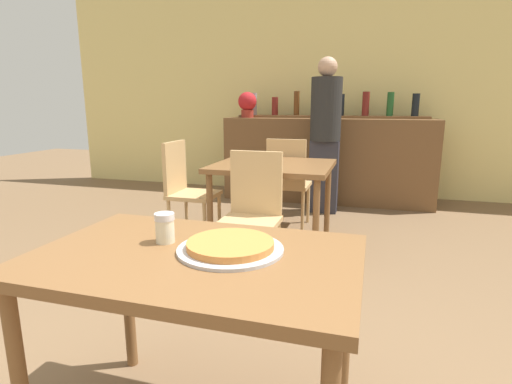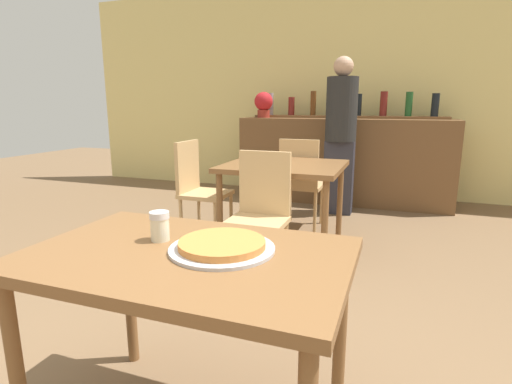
% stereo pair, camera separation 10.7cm
% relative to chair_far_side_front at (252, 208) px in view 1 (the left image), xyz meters
% --- Properties ---
extents(wall_back, '(8.00, 0.05, 2.80)m').
position_rel_chair_far_side_front_xyz_m(wall_back, '(0.23, 3.03, 0.89)').
color(wall_back, '#EAD684').
rests_on(wall_back, ground_plane).
extents(dining_table_near, '(1.11, 0.72, 0.73)m').
position_rel_chair_far_side_front_xyz_m(dining_table_near, '(0.23, -1.43, 0.13)').
color(dining_table_near, brown).
rests_on(dining_table_near, ground_plane).
extents(dining_table_far, '(0.96, 0.87, 0.74)m').
position_rel_chair_far_side_front_xyz_m(dining_table_far, '(0.00, 0.60, 0.14)').
color(dining_table_far, brown).
rests_on(dining_table_far, ground_plane).
extents(bar_counter, '(2.60, 0.56, 1.05)m').
position_rel_chair_far_side_front_xyz_m(bar_counter, '(0.23, 2.52, 0.01)').
color(bar_counter, brown).
rests_on(bar_counter, ground_plane).
extents(bar_back_shelf, '(2.39, 0.24, 0.34)m').
position_rel_chair_far_side_front_xyz_m(bar_back_shelf, '(0.25, 2.66, 0.62)').
color(bar_back_shelf, brown).
rests_on(bar_back_shelf, bar_counter).
extents(chair_far_side_front, '(0.40, 0.40, 0.90)m').
position_rel_chair_far_side_front_xyz_m(chair_far_side_front, '(0.00, 0.00, 0.00)').
color(chair_far_side_front, tan).
rests_on(chair_far_side_front, ground_plane).
extents(chair_far_side_back, '(0.40, 0.40, 0.90)m').
position_rel_chair_far_side_front_xyz_m(chair_far_side_back, '(-0.00, 1.21, 0.00)').
color(chair_far_side_back, tan).
rests_on(chair_far_side_back, ground_plane).
extents(chair_far_side_left, '(0.40, 0.40, 0.90)m').
position_rel_chair_far_side_front_xyz_m(chair_far_side_left, '(-0.81, 0.60, 0.00)').
color(chair_far_side_left, tan).
rests_on(chair_far_side_left, ground_plane).
extents(pizza_tray, '(0.37, 0.37, 0.04)m').
position_rel_chair_far_side_front_xyz_m(pizza_tray, '(0.34, -1.37, 0.24)').
color(pizza_tray, '#B7B7BC').
rests_on(pizza_tray, dining_table_near).
extents(cheese_shaker, '(0.07, 0.07, 0.11)m').
position_rel_chair_far_side_front_xyz_m(cheese_shaker, '(0.08, -1.35, 0.27)').
color(cheese_shaker, beige).
rests_on(cheese_shaker, dining_table_near).
extents(person_standing, '(0.34, 0.34, 1.73)m').
position_rel_chair_far_side_front_xyz_m(person_standing, '(0.26, 1.94, 0.43)').
color(person_standing, '#2D2D38').
rests_on(person_standing, ground_plane).
extents(potted_plant, '(0.24, 0.24, 0.33)m').
position_rel_chair_far_side_front_xyz_m(potted_plant, '(-0.82, 2.47, 0.72)').
color(potted_plant, maroon).
rests_on(potted_plant, bar_counter).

